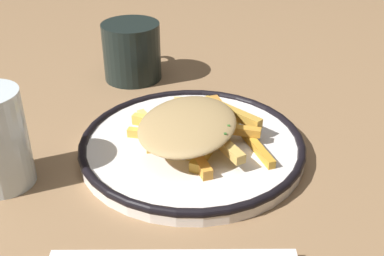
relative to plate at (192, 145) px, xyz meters
The scene contains 4 objects.
ground_plane 0.01m from the plate, ahead, with size 2.60×2.60×0.00m, color #8F6D4A.
plate is the anchor object (origin of this frame).
fries_heap 0.03m from the plate, 155.42° to the left, with size 0.19×0.18×0.04m.
coffee_mug 0.25m from the plate, 18.71° to the left, with size 0.12×0.09×0.09m.
Camera 1 is at (-0.51, 0.04, 0.34)m, focal length 44.93 mm.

